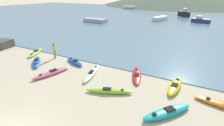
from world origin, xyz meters
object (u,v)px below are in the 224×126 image
moored_boat_0 (95,20)px  moored_boat_4 (160,18)px  kayak_on_sand_1 (109,91)px  kayak_on_sand_5 (137,75)px  kayak_on_sand_8 (75,62)px  moored_boat_2 (184,13)px  kayak_on_sand_0 (37,62)px  moored_boat_1 (129,7)px  person_near_waterline (54,50)px  kayak_on_sand_4 (167,112)px  kayak_on_sand_2 (92,73)px  moored_boat_3 (201,20)px  kayak_on_sand_6 (175,86)px  kayak_on_sand_7 (52,73)px  kayak_on_sand_9 (36,52)px

moored_boat_0 → moored_boat_4: bearing=37.9°
kayak_on_sand_1 → kayak_on_sand_5: bearing=77.1°
kayak_on_sand_8 → moored_boat_2: bearing=84.6°
kayak_on_sand_0 → moored_boat_0: (-8.55, 22.62, 0.27)m
kayak_on_sand_5 → moored_boat_1: (-24.26, 53.91, 0.46)m
kayak_on_sand_1 → person_near_waterline: size_ratio=2.01×
kayak_on_sand_0 → kayak_on_sand_1: size_ratio=0.86×
kayak_on_sand_4 → person_near_waterline: size_ratio=1.93×
kayak_on_sand_2 → moored_boat_3: size_ratio=0.91×
kayak_on_sand_0 → kayak_on_sand_4: kayak_on_sand_0 is taller
kayak_on_sand_1 → moored_boat_2: moored_boat_2 is taller
kayak_on_sand_0 → kayak_on_sand_2: bearing=5.6°
kayak_on_sand_6 → moored_boat_3: (-0.51, 31.67, 0.36)m
moored_boat_0 → moored_boat_4: 15.09m
kayak_on_sand_2 → kayak_on_sand_8: (-2.83, 1.20, 0.01)m
kayak_on_sand_4 → moored_boat_0: 32.09m
kayak_on_sand_2 → kayak_on_sand_7: (-2.91, -1.61, 0.01)m
kayak_on_sand_2 → kayak_on_sand_6: bearing=8.9°
moored_boat_4 → moored_boat_2: bearing=71.2°
moored_boat_0 → moored_boat_3: bearing=27.5°
kayak_on_sand_9 → moored_boat_4: moored_boat_4 is taller
kayak_on_sand_1 → moored_boat_1: 61.74m
kayak_on_sand_7 → kayak_on_sand_9: (-5.58, 2.94, -0.03)m
kayak_on_sand_8 → kayak_on_sand_9: bearing=178.6°
kayak_on_sand_8 → moored_boat_0: (-11.70, 20.84, 0.28)m
kayak_on_sand_4 → person_near_waterline: person_near_waterline is taller
moored_boat_4 → kayak_on_sand_5: bearing=-78.7°
kayak_on_sand_0 → moored_boat_3: (11.86, 33.25, 0.37)m
kayak_on_sand_5 → moored_boat_4: 30.50m
kayak_on_sand_8 → moored_boat_0: size_ratio=0.54×
kayak_on_sand_5 → person_near_waterline: size_ratio=2.09×
person_near_waterline → moored_boat_1: person_near_waterline is taller
kayak_on_sand_1 → kayak_on_sand_2: kayak_on_sand_2 is taller
kayak_on_sand_1 → moored_boat_1: moored_boat_1 is taller
moored_boat_2 → moored_boat_3: (4.81, -9.49, -0.26)m
moored_boat_1 → kayak_on_sand_8: bearing=-71.5°
person_near_waterline → moored_boat_2: bearing=80.8°
kayak_on_sand_6 → kayak_on_sand_7: 9.65m
kayak_on_sand_4 → moored_boat_0: moored_boat_0 is taller
kayak_on_sand_2 → kayak_on_sand_9: 8.59m
moored_boat_1 → kayak_on_sand_5: bearing=-65.8°
person_near_waterline → kayak_on_sand_5: bearing=0.6°
kayak_on_sand_5 → kayak_on_sand_1: bearing=-102.9°
kayak_on_sand_7 → person_near_waterline: bearing=131.8°
kayak_on_sand_6 → moored_boat_3: 31.68m
moored_boat_0 → kayak_on_sand_7: bearing=-63.8°
moored_boat_0 → kayak_on_sand_8: bearing=-60.7°
moored_boat_1 → moored_boat_2: (21.97, -13.17, 0.21)m
person_near_waterline → moored_boat_1: size_ratio=0.30×
kayak_on_sand_5 → moored_boat_3: (2.52, 31.25, 0.41)m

